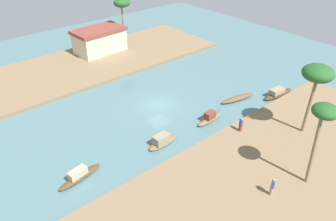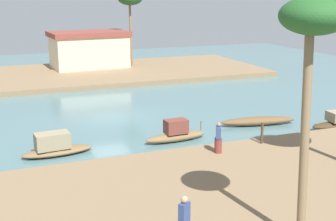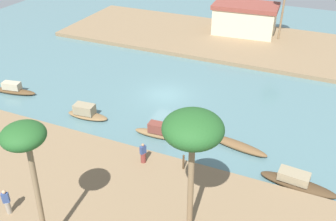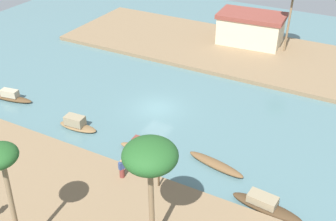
% 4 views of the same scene
% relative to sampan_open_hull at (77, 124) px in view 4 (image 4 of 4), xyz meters
% --- Properties ---
extents(river_water, '(71.82, 71.82, 0.00)m').
position_rel_sampan_open_hull_xyz_m(river_water, '(4.56, 6.39, -0.47)').
color(river_water, slate).
rests_on(river_water, ground).
extents(riverbank_left, '(39.76, 14.12, 0.46)m').
position_rel_sampan_open_hull_xyz_m(riverbank_left, '(4.56, -9.64, -0.24)').
color(riverbank_left, '#846B4C').
rests_on(riverbank_left, ground).
extents(riverbank_right, '(39.76, 14.12, 0.46)m').
position_rel_sampan_open_hull_xyz_m(riverbank_right, '(4.56, 22.42, -0.24)').
color(riverbank_right, '#846B4C').
rests_on(riverbank_right, ground).
extents(sampan_open_hull, '(3.78, 1.50, 1.22)m').
position_rel_sampan_open_hull_xyz_m(sampan_open_hull, '(0.00, 0.00, 0.00)').
color(sampan_open_hull, brown).
rests_on(sampan_open_hull, river_water).
extents(sampan_upstream_small, '(4.52, 1.68, 1.16)m').
position_rel_sampan_open_hull_xyz_m(sampan_upstream_small, '(-8.85, 0.85, -0.05)').
color(sampan_upstream_small, brown).
rests_on(sampan_upstream_small, river_water).
extents(sampan_near_left_bank, '(5.04, 1.86, 0.54)m').
position_rel_sampan_open_hull_xyz_m(sampan_near_left_bank, '(12.93, 0.90, -0.20)').
color(sampan_near_left_bank, brown).
rests_on(sampan_near_left_bank, river_water).
extents(sampan_midstream, '(5.09, 1.64, 1.13)m').
position_rel_sampan_open_hull_xyz_m(sampan_midstream, '(17.68, -1.73, -0.05)').
color(sampan_midstream, '#47331E').
rests_on(sampan_midstream, river_water).
extents(sampan_with_tall_canopy, '(3.77, 1.05, 1.28)m').
position_rel_sampan_open_hull_xyz_m(sampan_with_tall_canopy, '(6.76, -0.18, -0.01)').
color(sampan_with_tall_canopy, brown).
rests_on(sampan_with_tall_canopy, river_water).
extents(person_by_mooring, '(0.49, 0.49, 1.57)m').
position_rel_sampan_open_hull_xyz_m(person_by_mooring, '(7.50, -3.95, 0.67)').
color(person_by_mooring, brown).
rests_on(person_by_mooring, riverbank_left).
extents(mooring_post, '(0.14, 0.14, 1.15)m').
position_rel_sampan_open_hull_xyz_m(mooring_post, '(10.34, -3.51, 0.56)').
color(mooring_post, '#4C3823').
rests_on(mooring_post, riverbank_left).
extents(palm_tree_left_near, '(2.07, 2.07, 7.76)m').
position_rel_sampan_open_hull_xyz_m(palm_tree_left_near, '(6.02, -12.36, 6.81)').
color(palm_tree_left_near, '#7F6647').
rests_on(palm_tree_left_near, riverbank_left).
extents(palm_tree_left_far, '(3.04, 3.04, 7.65)m').
position_rel_sampan_open_hull_xyz_m(palm_tree_left_far, '(12.58, -8.24, 6.65)').
color(palm_tree_left_far, '#7F6647').
rests_on(palm_tree_left_far, riverbank_left).
extents(riverside_building, '(8.39, 5.34, 3.80)m').
position_rel_sampan_open_hull_xyz_m(riverside_building, '(7.33, 25.21, 1.92)').
color(riverside_building, beige).
rests_on(riverside_building, riverbank_right).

